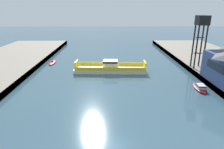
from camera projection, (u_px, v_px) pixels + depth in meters
The scene contains 5 objects.
ground_plane at pixel (115, 148), 28.88m from camera, with size 400.00×400.00×0.00m, color #385666.
chain_ferry at pixel (110, 68), 63.25m from camera, with size 23.04×7.27×3.63m.
moored_boat_near_left at pixel (52, 63), 72.72m from camera, with size 2.06×6.41×1.01m.
moored_boat_near_right at pixel (200, 87), 49.33m from camera, with size 2.94×7.04×1.42m.
crane_tower at pixel (202, 27), 58.58m from camera, with size 3.33×3.33×15.79m.
Camera 1 is at (-0.94, -23.92, 19.38)m, focal length 31.71 mm.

